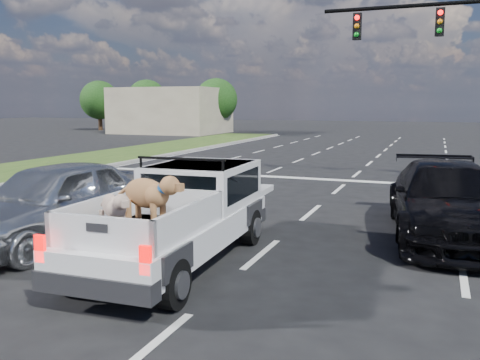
% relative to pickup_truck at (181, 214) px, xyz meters
% --- Properties ---
extents(ground, '(160.00, 160.00, 0.00)m').
position_rel_pickup_truck_xyz_m(ground, '(-0.55, 0.94, -0.87)').
color(ground, black).
rests_on(ground, ground).
extents(road_markings, '(17.75, 60.00, 0.01)m').
position_rel_pickup_truck_xyz_m(road_markings, '(-0.55, 7.50, -0.87)').
color(road_markings, silver).
rests_on(road_markings, ground).
extents(curb_left, '(0.15, 60.00, 0.14)m').
position_rel_pickup_truck_xyz_m(curb_left, '(-9.60, 6.94, -0.80)').
color(curb_left, '#9C988F').
rests_on(curb_left, ground).
extents(building_left, '(10.00, 8.00, 4.40)m').
position_rel_pickup_truck_xyz_m(building_left, '(-20.55, 36.94, 1.33)').
color(building_left, '#B9AE8D').
rests_on(building_left, ground).
extents(tree_far_a, '(4.20, 4.20, 5.40)m').
position_rel_pickup_truck_xyz_m(tree_far_a, '(-30.55, 38.94, 2.41)').
color(tree_far_a, '#332114').
rests_on(tree_far_a, ground).
extents(tree_far_b, '(4.20, 4.20, 5.40)m').
position_rel_pickup_truck_xyz_m(tree_far_b, '(-24.55, 38.94, 2.41)').
color(tree_far_b, '#332114').
rests_on(tree_far_b, ground).
extents(tree_far_c, '(4.20, 4.20, 5.40)m').
position_rel_pickup_truck_xyz_m(tree_far_c, '(-16.55, 38.94, 2.41)').
color(tree_far_c, '#332114').
rests_on(tree_far_c, ground).
extents(pickup_truck, '(2.05, 5.07, 1.88)m').
position_rel_pickup_truck_xyz_m(pickup_truck, '(0.00, 0.00, 0.00)').
color(pickup_truck, black).
rests_on(pickup_truck, ground).
extents(silver_sedan, '(2.28, 5.02, 1.67)m').
position_rel_pickup_truck_xyz_m(silver_sedan, '(-3.06, 0.28, -0.04)').
color(silver_sedan, silver).
rests_on(silver_sedan, ground).
extents(black_coupe, '(2.87, 5.66, 1.58)m').
position_rel_pickup_truck_xyz_m(black_coupe, '(4.45, 3.53, -0.09)').
color(black_coupe, black).
rests_on(black_coupe, ground).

